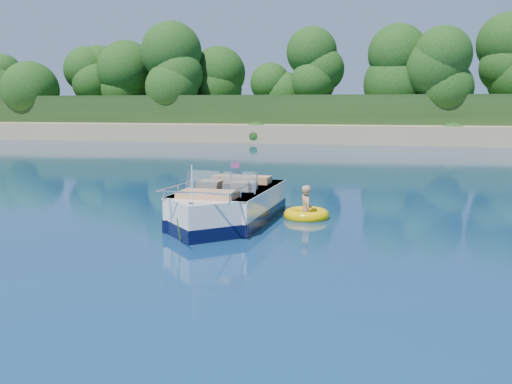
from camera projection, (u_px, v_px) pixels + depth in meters
ground at (241, 254)px, 12.17m from camera, size 160.00×160.00×0.00m
shoreline at (366, 122)px, 73.40m from camera, size 170.00×59.00×6.00m
treeline at (357, 78)px, 50.79m from camera, size 150.00×7.12×8.19m
motorboat at (225, 208)px, 15.35m from camera, size 2.39×6.18×2.06m
tow_tube at (306, 215)px, 16.07m from camera, size 1.52×1.52×0.34m
boy at (305, 218)px, 16.09m from camera, size 0.69×0.86×1.55m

